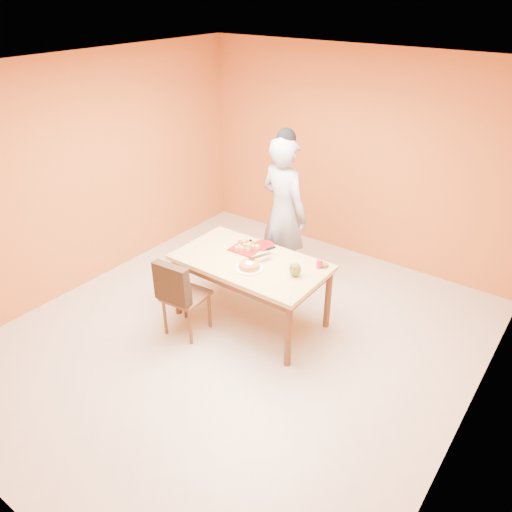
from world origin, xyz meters
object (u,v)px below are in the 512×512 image
Objects in this scene: person at (284,213)px; checker_tin at (324,265)px; egg_ornament at (295,269)px; dining_table at (251,268)px; sponge_cake at (249,265)px; dining_chair at (184,294)px; magenta_glass at (319,264)px; red_dinner_plate at (264,245)px; pastry_platter at (246,248)px.

person is 1.03m from checker_tin.
egg_ornament is 1.70× the size of checker_tin.
dining_table is 0.77m from checker_tin.
egg_ornament is (0.45, 0.15, 0.04)m from sponge_cake.
person is (0.26, 1.47, 0.46)m from dining_chair.
sponge_cake is 2.30× the size of magenta_glass.
magenta_glass is at bearing -4.15° from red_dinner_plate.
dining_chair reaches higher than magenta_glass.
magenta_glass is (0.57, 0.44, 0.01)m from sponge_cake.
dining_table is 0.28m from pastry_platter.
dining_chair is 3.08× the size of pastry_platter.
person is at bearing 88.48° from pastry_platter.
sponge_cake is at bearing -71.20° from red_dinner_plate.
dining_chair is 0.75m from sponge_cake.
sponge_cake is at bearing -57.73° from dining_table.
magenta_glass is at bearing 33.69° from dining_chair.
dining_table is at bearing -152.76° from checker_tin.
egg_ornament is at bearing 142.14° from person.
magenta_glass is at bearing 157.32° from person.
checker_tin is (0.76, 0.00, 0.01)m from red_dinner_plate.
dining_table is at bearing -77.35° from red_dinner_plate.
pastry_platter is 0.86m from magenta_glass.
red_dinner_plate is (0.35, 0.93, 0.29)m from dining_chair.
pastry_platter is at bearing -168.87° from checker_tin.
dining_table is at bearing 48.08° from dining_chair.
checker_tin is at bearing 27.24° from dining_table.
egg_ornament is at bearing 1.40° from dining_table.
checker_tin is at bearing 160.58° from person.
dining_chair reaches higher than pastry_platter.
dining_chair reaches higher than dining_table.
pastry_platter is 0.21m from red_dinner_plate.
pastry_platter is 0.76m from egg_ornament.
egg_ornament reaches higher than magenta_glass.
dining_table is at bearing 173.23° from egg_ornament.
pastry_platter is (-0.19, 0.18, 0.10)m from dining_table.
magenta_glass reaches higher than checker_tin.
dining_table is at bearing 114.08° from person.
checker_tin reaches higher than pastry_platter.
egg_ornament is (0.74, -0.16, 0.07)m from pastry_platter.
person reaches higher than pastry_platter.
pastry_platter is 0.43m from sponge_cake.
red_dinner_plate is 2.61× the size of checker_tin.
dining_chair is 1.56m from person.
magenta_glass is at bearing 59.95° from egg_ornament.
person is 0.73m from pastry_platter.
red_dinner_plate is 0.71m from egg_ornament.
sponge_cake is (0.26, -1.03, -0.14)m from person.
red_dinner_plate is at bearing 180.00° from checker_tin.
checker_tin reaches higher than red_dinner_plate.
person is at bearing 104.34° from sponge_cake.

